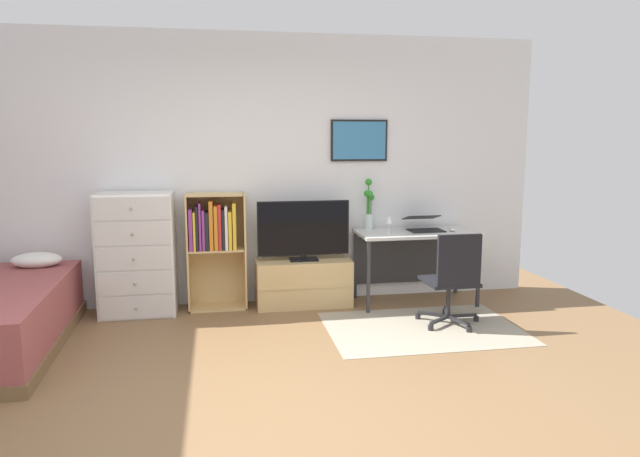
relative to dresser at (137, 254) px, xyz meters
The scene contains 13 objects.
ground_plane 2.46m from the dresser, 64.65° to the right, with size 7.20×7.20×0.00m, color brown.
wall_back_with_posters 1.31m from the dresser, 14.96° to the left, with size 6.12×0.09×2.70m.
area_rug 2.75m from the dresser, 19.29° to the right, with size 1.70×1.20×0.01m, color #9E937F.
dresser is the anchor object (origin of this frame).
bookshelf 0.74m from the dresser, ahead, with size 0.56×0.30×1.15m.
tv_stand 1.64m from the dresser, ahead, with size 0.95×0.41×0.47m.
television 1.61m from the dresser, ahead, with size 0.92×0.16×0.60m.
desk 2.74m from the dresser, ahead, with size 1.19×0.60×0.74m.
office_chair 2.95m from the dresser, 17.38° to the right, with size 0.56×0.58×0.86m.
laptop 2.85m from the dresser, ahead, with size 0.36×0.38×0.15m.
computer_mouse 3.11m from the dresser, ahead, with size 0.06×0.10×0.03m, color silver.
bamboo_vase 2.34m from the dresser, ahead, with size 0.11×0.11×0.52m.
wine_glass 2.45m from the dresser, ahead, with size 0.07×0.07×0.18m.
Camera 1 is at (-0.24, -3.45, 1.70)m, focal length 32.51 mm.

